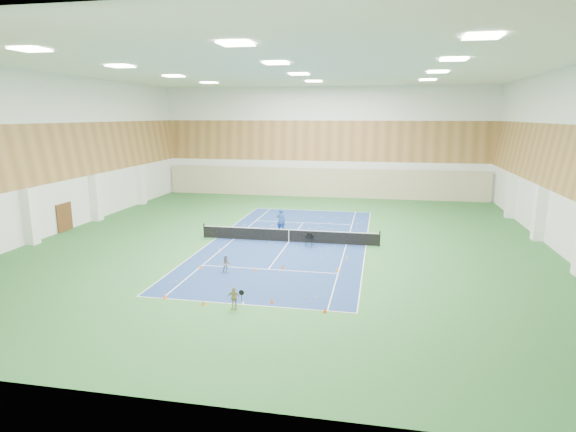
{
  "coord_description": "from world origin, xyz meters",
  "views": [
    {
      "loc": [
        6.31,
        -32.82,
        8.94
      ],
      "look_at": [
        0.02,
        -0.43,
        2.0
      ],
      "focal_mm": 30.0,
      "sensor_mm": 36.0,
      "label": 1
    }
  ],
  "objects_px": {
    "tennis_net": "(289,235)",
    "coach": "(281,221)",
    "ball_cart": "(309,240)",
    "child_apron": "(234,298)",
    "child_court": "(226,264)"
  },
  "relations": [
    {
      "from": "coach",
      "to": "child_court",
      "type": "distance_m",
      "value": 10.14
    },
    {
      "from": "coach",
      "to": "child_apron",
      "type": "distance_m",
      "value": 15.15
    },
    {
      "from": "child_court",
      "to": "ball_cart",
      "type": "bearing_deg",
      "value": 42.65
    },
    {
      "from": "ball_cart",
      "to": "child_apron",
      "type": "bearing_deg",
      "value": -92.73
    },
    {
      "from": "child_court",
      "to": "ball_cart",
      "type": "relative_size",
      "value": 1.17
    },
    {
      "from": "child_apron",
      "to": "coach",
      "type": "bearing_deg",
      "value": 92.47
    },
    {
      "from": "tennis_net",
      "to": "coach",
      "type": "relative_size",
      "value": 6.75
    },
    {
      "from": "child_court",
      "to": "child_apron",
      "type": "bearing_deg",
      "value": -84.42
    },
    {
      "from": "ball_cart",
      "to": "child_court",
      "type": "bearing_deg",
      "value": -114.57
    },
    {
      "from": "tennis_net",
      "to": "child_apron",
      "type": "xyz_separation_m",
      "value": [
        -0.23,
        -12.45,
        -0.0
      ]
    },
    {
      "from": "tennis_net",
      "to": "child_court",
      "type": "relative_size",
      "value": 12.46
    },
    {
      "from": "ball_cart",
      "to": "tennis_net",
      "type": "bearing_deg",
      "value": 157.03
    },
    {
      "from": "tennis_net",
      "to": "coach",
      "type": "bearing_deg",
      "value": 112.94
    },
    {
      "from": "coach",
      "to": "child_court",
      "type": "xyz_separation_m",
      "value": [
        -1.14,
        -10.07,
        -0.43
      ]
    },
    {
      "from": "coach",
      "to": "child_court",
      "type": "bearing_deg",
      "value": 89.66
    }
  ]
}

